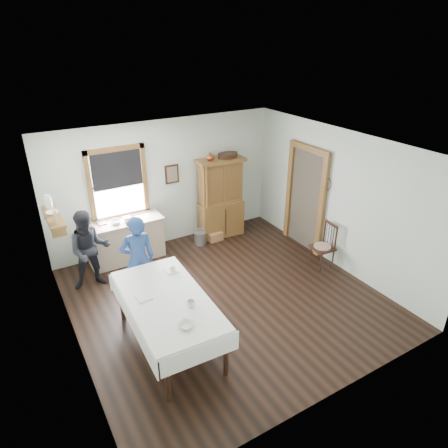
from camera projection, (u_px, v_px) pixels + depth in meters
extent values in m
cube|color=black|center=(225.00, 297.00, 7.07)|extent=(5.00, 5.00, 0.01)
cube|color=silver|center=(226.00, 149.00, 5.90)|extent=(5.00, 5.00, 0.01)
cube|color=silver|center=(165.00, 184.00, 8.42)|extent=(5.00, 0.01, 2.70)
cube|color=silver|center=(337.00, 315.00, 4.55)|extent=(5.00, 0.01, 2.70)
cube|color=silver|center=(65.00, 273.00, 5.35)|extent=(0.01, 5.00, 2.70)
cube|color=silver|center=(338.00, 200.00, 7.62)|extent=(0.01, 5.00, 2.70)
cube|color=white|center=(118.00, 183.00, 7.87)|extent=(1.00, 0.02, 1.30)
cube|color=brown|center=(114.00, 149.00, 7.54)|extent=(1.18, 0.06, 0.09)
cube|color=brown|center=(122.00, 216.00, 8.15)|extent=(1.18, 0.06, 0.09)
cube|color=brown|center=(90.00, 189.00, 7.60)|extent=(0.09, 0.06, 1.48)
cube|color=brown|center=(145.00, 179.00, 8.10)|extent=(0.09, 0.06, 1.48)
cube|color=black|center=(117.00, 170.00, 7.71)|extent=(0.98, 0.03, 0.72)
cube|color=#4C4336|center=(306.00, 200.00, 8.40)|extent=(0.03, 0.90, 2.10)
cube|color=brown|center=(321.00, 209.00, 7.99)|extent=(0.08, 0.12, 2.10)
cube|color=brown|center=(289.00, 193.00, 8.78)|extent=(0.08, 0.12, 2.10)
cube|color=brown|center=(310.00, 149.00, 7.90)|extent=(0.08, 1.14, 0.12)
cube|color=brown|center=(53.00, 216.00, 6.48)|extent=(0.24, 1.00, 0.04)
cube|color=brown|center=(59.00, 232.00, 6.21)|extent=(0.22, 0.03, 0.18)
cube|color=brown|center=(50.00, 213.00, 6.83)|extent=(0.22, 0.03, 0.18)
cube|color=tan|center=(55.00, 216.00, 6.19)|extent=(0.03, 0.22, 0.24)
cylinder|color=silver|center=(48.00, 202.00, 6.69)|extent=(0.12, 0.12, 0.22)
cube|color=#361C12|center=(172.00, 174.00, 8.37)|extent=(0.30, 0.04, 0.40)
torus|color=black|center=(327.00, 178.00, 7.67)|extent=(0.01, 0.27, 0.27)
cube|color=tan|center=(126.00, 240.00, 8.09)|extent=(1.53, 0.59, 0.88)
cube|color=brown|center=(221.00, 198.00, 8.90)|extent=(1.09, 0.58, 1.80)
cube|color=white|center=(169.00, 322.00, 5.85)|extent=(1.19, 2.16, 0.85)
cube|color=#361C12|center=(323.00, 246.00, 7.83)|extent=(0.46, 0.46, 0.92)
cube|color=#9B9CA3|center=(200.00, 238.00, 8.80)|extent=(0.29, 0.29, 0.29)
cube|color=#A9764C|center=(215.00, 236.00, 8.98)|extent=(0.33, 0.24, 0.19)
imported|color=navy|center=(139.00, 263.00, 6.73)|extent=(0.57, 0.40, 1.48)
imported|color=black|center=(90.00, 253.00, 7.13)|extent=(0.76, 0.63, 1.39)
imported|color=silver|center=(191.00, 304.00, 5.48)|extent=(0.14, 0.14, 0.09)
imported|color=silver|center=(173.00, 270.00, 6.24)|extent=(0.13, 0.13, 0.09)
imported|color=silver|center=(186.00, 325.00, 5.11)|extent=(0.29, 0.29, 0.05)
imported|color=#7D6653|center=(97.00, 224.00, 7.75)|extent=(0.16, 0.21, 0.02)
imported|color=silver|center=(116.00, 222.00, 7.76)|extent=(0.25, 0.25, 0.06)
imported|color=silver|center=(52.00, 213.00, 6.50)|extent=(0.22, 0.22, 0.05)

